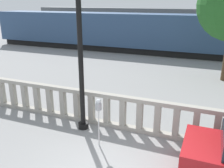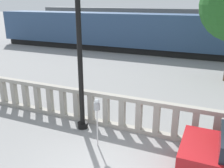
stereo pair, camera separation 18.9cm
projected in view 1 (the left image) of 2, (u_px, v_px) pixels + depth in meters
balustrade at (131, 114)px, 8.70m from camera, size 13.73×0.24×1.25m
lamppost at (80, 39)px, 8.01m from camera, size 0.43×0.43×5.53m
parking_meter at (98, 108)px, 7.55m from camera, size 0.19×0.19×1.59m
train_near at (148, 33)px, 21.38m from camera, size 29.75×2.81×3.91m
train_far at (133, 21)px, 32.84m from camera, size 26.56×3.00×4.01m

